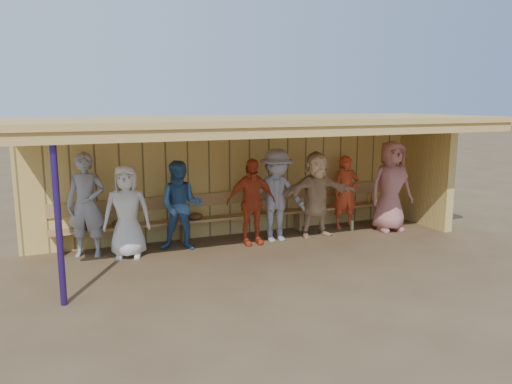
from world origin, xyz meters
TOP-DOWN VIEW (x-y plane):
  - ground at (0.00, 0.00)m, footprint 90.00×90.00m
  - player_a at (-3.11, 0.81)m, footprint 0.80×0.66m
  - player_b at (-2.45, 0.47)m, footprint 0.93×0.72m
  - player_c at (-1.44, 0.57)m, footprint 0.99×0.88m
  - player_d at (-0.07, 0.42)m, footprint 1.01×0.45m
  - player_e at (0.48, 0.44)m, footprint 1.24×0.75m
  - player_f at (1.40, 0.47)m, footprint 1.65×0.53m
  - player_g at (2.34, 0.81)m, footprint 0.63×0.46m
  - player_h at (3.11, 0.24)m, footprint 1.01×0.71m
  - dugout_structure at (0.39, 0.69)m, footprint 8.80×3.20m
  - bench at (0.00, 1.12)m, footprint 7.60×0.34m
  - dugout_equipment at (-1.23, 0.99)m, footprint 7.08×0.62m

SIDE VIEW (x-z plane):
  - ground at x=0.00m, z-range 0.00..0.00m
  - dugout_equipment at x=-1.23m, z-range 0.09..0.89m
  - bench at x=0.00m, z-range 0.06..0.99m
  - player_g at x=2.34m, z-range 0.00..1.62m
  - player_b at x=-2.45m, z-range 0.00..1.69m
  - player_c at x=-1.44m, z-range 0.00..1.70m
  - player_d at x=-0.07m, z-range 0.00..1.70m
  - player_f at x=1.40m, z-range 0.00..1.78m
  - player_e at x=0.48m, z-range 0.00..1.86m
  - player_a at x=-3.11m, z-range 0.00..1.90m
  - player_h at x=3.11m, z-range 0.00..1.96m
  - dugout_structure at x=0.39m, z-range 0.44..2.94m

